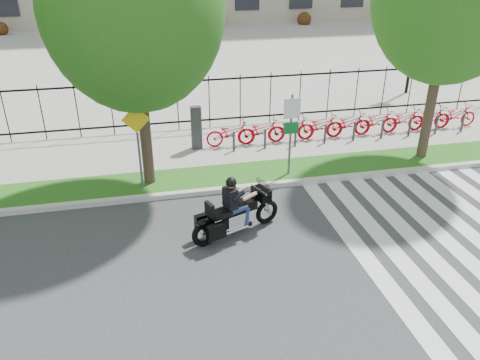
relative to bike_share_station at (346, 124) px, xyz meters
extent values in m
plane|color=#343437|center=(-4.74, -7.20, -0.61)|extent=(120.00, 120.00, 0.00)
cube|color=beige|center=(-4.74, -3.10, -0.54)|extent=(60.00, 0.20, 0.15)
cube|color=#235A16|center=(-4.74, -2.25, -0.54)|extent=(60.00, 1.50, 0.15)
cube|color=gray|center=(-4.74, 0.25, -0.54)|extent=(60.00, 3.50, 0.15)
cube|color=gray|center=(-4.74, 17.80, -0.56)|extent=(80.00, 34.00, 0.10)
cylinder|color=black|center=(5.26, 4.80, 1.39)|extent=(0.14, 0.14, 4.00)
cylinder|color=black|center=(5.26, 4.80, 3.29)|extent=(0.06, 0.70, 0.70)
sphere|color=white|center=(4.91, 4.80, 3.39)|extent=(0.36, 0.36, 0.36)
sphere|color=white|center=(5.61, 4.80, 3.39)|extent=(0.36, 0.36, 0.36)
cylinder|color=#34261C|center=(-7.24, -2.25, 1.30)|extent=(0.32, 0.32, 3.52)
ellipsoid|color=#135112|center=(-7.24, -2.25, 4.47)|extent=(4.68, 4.68, 5.38)
cylinder|color=#34261C|center=(1.73, -2.25, 1.39)|extent=(0.32, 0.32, 3.70)
cube|color=#2D2D33|center=(-5.52, 0.00, 0.29)|extent=(0.35, 0.25, 1.50)
imported|color=#B10009|center=(-4.32, 0.00, 0.00)|extent=(1.74, 0.61, 0.91)
cylinder|color=#2D2D33|center=(-4.32, -0.50, -0.11)|extent=(0.08, 0.08, 0.70)
imported|color=#B10009|center=(-3.22, 0.00, 0.00)|extent=(1.74, 0.61, 0.91)
cylinder|color=#2D2D33|center=(-3.22, -0.50, -0.11)|extent=(0.08, 0.08, 0.70)
imported|color=#B10009|center=(-2.12, 0.00, 0.00)|extent=(1.74, 0.61, 0.91)
cylinder|color=#2D2D33|center=(-2.12, -0.50, -0.11)|extent=(0.08, 0.08, 0.70)
imported|color=#B10009|center=(-1.02, 0.00, 0.00)|extent=(1.74, 0.61, 0.91)
cylinder|color=#2D2D33|center=(-1.02, -0.50, -0.11)|extent=(0.08, 0.08, 0.70)
imported|color=#B10009|center=(0.08, 0.00, 0.00)|extent=(1.74, 0.61, 0.91)
cylinder|color=#2D2D33|center=(0.08, -0.50, -0.11)|extent=(0.08, 0.08, 0.70)
imported|color=#B10009|center=(1.18, 0.00, 0.00)|extent=(1.74, 0.61, 0.91)
cylinder|color=#2D2D33|center=(1.18, -0.50, -0.11)|extent=(0.08, 0.08, 0.70)
imported|color=#B10009|center=(2.28, 0.00, 0.00)|extent=(1.74, 0.61, 0.91)
cylinder|color=#2D2D33|center=(2.28, -0.50, -0.11)|extent=(0.08, 0.08, 0.70)
imported|color=#B10009|center=(3.38, 0.00, 0.00)|extent=(1.74, 0.61, 0.91)
cylinder|color=#2D2D33|center=(3.38, -0.50, -0.11)|extent=(0.08, 0.08, 0.70)
imported|color=#B10009|center=(4.48, 0.00, 0.00)|extent=(1.74, 0.61, 0.91)
cylinder|color=#2D2D33|center=(4.48, -0.50, -0.11)|extent=(0.08, 0.08, 0.70)
cylinder|color=#59595B|center=(-3.03, -2.60, 0.79)|extent=(0.07, 0.07, 2.50)
cube|color=white|center=(-3.03, -2.64, 1.64)|extent=(0.50, 0.03, 0.60)
cube|color=#0C6626|center=(-3.03, -2.64, 1.04)|extent=(0.45, 0.03, 0.35)
cylinder|color=#59595B|center=(-7.46, -2.60, 0.74)|extent=(0.07, 0.07, 2.40)
cube|color=yellow|center=(-7.46, -2.64, 1.64)|extent=(0.78, 0.03, 0.78)
torus|color=black|center=(-4.38, -5.00, -0.28)|extent=(0.66, 0.35, 0.66)
torus|color=black|center=(-6.09, -5.65, -0.28)|extent=(0.71, 0.38, 0.70)
cube|color=black|center=(-4.56, -5.07, 0.30)|extent=(0.46, 0.60, 0.29)
cube|color=#26262B|center=(-4.50, -5.04, 0.52)|extent=(0.31, 0.50, 0.29)
cube|color=silver|center=(-5.28, -5.34, -0.18)|extent=(0.65, 0.51, 0.38)
cube|color=black|center=(-5.01, -5.24, 0.14)|extent=(0.61, 0.49, 0.25)
cube|color=black|center=(-5.59, -5.46, 0.12)|extent=(0.75, 0.56, 0.13)
cube|color=black|center=(-5.95, -5.60, 0.33)|extent=(0.21, 0.34, 0.33)
cube|color=black|center=(-5.85, -5.87, -0.13)|extent=(0.50, 0.31, 0.38)
cube|color=black|center=(-6.06, -5.33, -0.13)|extent=(0.50, 0.31, 0.38)
cube|color=black|center=(-5.41, -5.39, 0.46)|extent=(0.35, 0.44, 0.50)
sphere|color=tan|center=(-5.39, -5.38, 0.83)|extent=(0.22, 0.22, 0.22)
sphere|color=black|center=(-5.39, -5.38, 0.87)|extent=(0.26, 0.26, 0.26)
camera|label=1|loc=(-7.29, -14.98, 5.85)|focal=35.00mm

